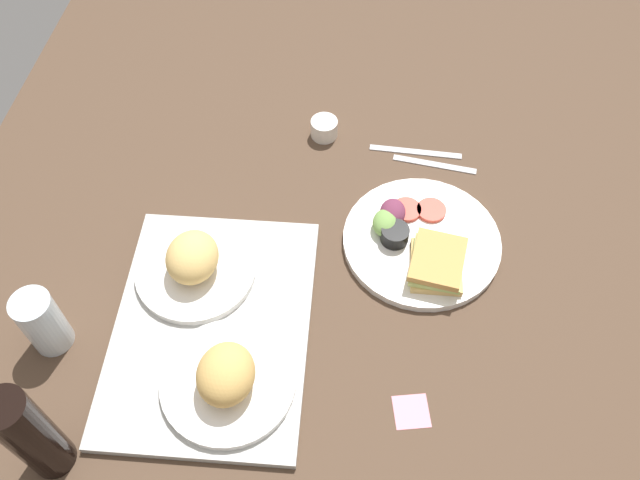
# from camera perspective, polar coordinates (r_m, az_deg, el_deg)

# --- Properties ---
(ground_plane) EXTENTS (1.90, 1.50, 0.03)m
(ground_plane) POSITION_cam_1_polar(r_m,az_deg,el_deg) (1.23, 1.27, -2.38)
(ground_plane) COLOR #4C3828
(serving_tray) EXTENTS (0.47, 0.35, 0.02)m
(serving_tray) POSITION_cam_1_polar(r_m,az_deg,el_deg) (1.15, -9.25, -7.40)
(serving_tray) COLOR #B2B2AD
(serving_tray) RESTS_ON ground_plane
(bread_plate_near) EXTENTS (0.22, 0.22, 0.09)m
(bread_plate_near) POSITION_cam_1_polar(r_m,az_deg,el_deg) (1.07, -8.01, -11.68)
(bread_plate_near) COLOR white
(bread_plate_near) RESTS_ON serving_tray
(bread_plate_far) EXTENTS (0.21, 0.21, 0.09)m
(bread_plate_far) POSITION_cam_1_polar(r_m,az_deg,el_deg) (1.18, -10.79, -2.01)
(bread_plate_far) COLOR white
(bread_plate_far) RESTS_ON serving_tray
(plate_with_salad) EXTENTS (0.29, 0.29, 0.05)m
(plate_with_salad) POSITION_cam_1_polar(r_m,az_deg,el_deg) (1.24, 8.58, -0.10)
(plate_with_salad) COLOR white
(plate_with_salad) RESTS_ON ground_plane
(drinking_glass) EXTENTS (0.07, 0.07, 0.13)m
(drinking_glass) POSITION_cam_1_polar(r_m,az_deg,el_deg) (1.17, -22.78, -6.53)
(drinking_glass) COLOR silver
(drinking_glass) RESTS_ON ground_plane
(soda_bottle) EXTENTS (0.06, 0.06, 0.21)m
(soda_bottle) POSITION_cam_1_polar(r_m,az_deg,el_deg) (1.04, -23.65, -15.11)
(soda_bottle) COLOR black
(soda_bottle) RESTS_ON ground_plane
(espresso_cup) EXTENTS (0.06, 0.06, 0.04)m
(espresso_cup) POSITION_cam_1_polar(r_m,az_deg,el_deg) (1.40, 0.36, 9.60)
(espresso_cup) COLOR silver
(espresso_cup) RESTS_ON ground_plane
(fork) EXTENTS (0.03, 0.17, 0.01)m
(fork) POSITION_cam_1_polar(r_m,az_deg,el_deg) (1.38, 9.84, 6.46)
(fork) COLOR #B7B7BC
(fork) RESTS_ON ground_plane
(knife) EXTENTS (0.02, 0.19, 0.01)m
(knife) POSITION_cam_1_polar(r_m,az_deg,el_deg) (1.40, 8.23, 7.56)
(knife) COLOR #B7B7BC
(knife) RESTS_ON ground_plane
(sticky_note) EXTENTS (0.07, 0.07, 0.00)m
(sticky_note) POSITION_cam_1_polar(r_m,az_deg,el_deg) (1.10, 7.87, -14.41)
(sticky_note) COLOR pink
(sticky_note) RESTS_ON ground_plane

